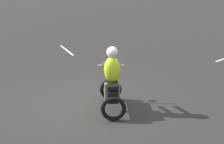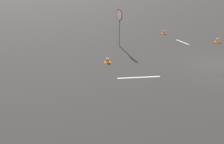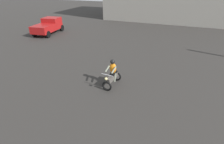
{
  "view_description": "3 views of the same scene",
  "coord_description": "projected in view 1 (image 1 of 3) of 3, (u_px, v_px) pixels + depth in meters",
  "views": [
    {
      "loc": [
        -0.24,
        7.73,
        3.27
      ],
      "look_at": [
        -0.59,
        0.4,
        1.0
      ],
      "focal_mm": 50.0,
      "sensor_mm": 36.0,
      "label": 1
    },
    {
      "loc": [
        -10.22,
        12.35,
        5.48
      ],
      "look_at": [
        0.33,
        6.83,
        0.9
      ],
      "focal_mm": 50.0,
      "sensor_mm": 36.0,
      "label": 2
    },
    {
      "loc": [
        4.55,
        4.9,
        5.55
      ],
      "look_at": [
        1.25,
        13.26,
        0.9
      ],
      "focal_mm": 28.0,
      "sensor_mm": 36.0,
      "label": 3
    }
  ],
  "objects": [
    {
      "name": "ground_plane",
      "position": [
        89.0,
        104.0,
        8.33
      ],
      "size": [
        120.0,
        120.0,
        0.0
      ],
      "primitive_type": "plane",
      "color": "#2D2B28"
    },
    {
      "name": "motorcycle_rider_foreground",
      "position": [
        112.0,
        83.0,
        7.73
      ],
      "size": [
        0.7,
        1.51,
        1.66
      ],
      "rotation": [
        0.0,
        0.0,
        3.15
      ],
      "color": "black",
      "rests_on": "ground"
    },
    {
      "name": "lane_stripe_s",
      "position": [
        67.0,
        50.0,
        14.29
      ],
      "size": [
        0.85,
        2.07,
        0.01
      ],
      "primitive_type": "cube",
      "rotation": [
        0.0,
        0.0,
        6.64
      ],
      "color": "silver",
      "rests_on": "ground"
    }
  ]
}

